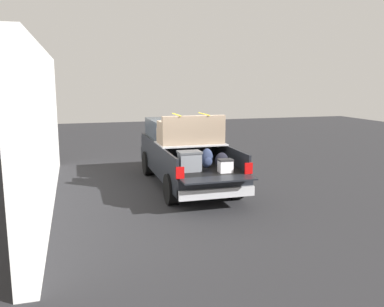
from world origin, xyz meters
TOP-DOWN VIEW (x-y plane):
  - ground_plane at (0.00, 0.00)m, footprint 40.00×40.00m
  - pickup_truck at (0.37, 0.00)m, footprint 6.05×2.06m
  - building_facade at (-0.77, 4.02)m, footprint 10.15×0.36m

SIDE VIEW (x-z plane):
  - ground_plane at x=0.00m, z-range 0.00..0.00m
  - pickup_truck at x=0.37m, z-range -0.14..2.09m
  - building_facade at x=-0.77m, z-range 0.00..3.93m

